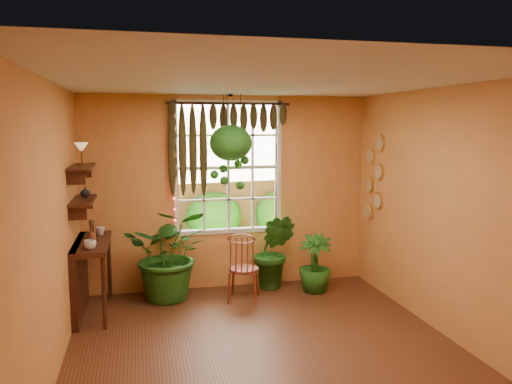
% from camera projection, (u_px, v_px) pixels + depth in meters
% --- Properties ---
extents(floor, '(4.50, 4.50, 0.00)m').
position_uv_depth(floor, '(269.00, 355.00, 5.00)').
color(floor, '#5E2E1B').
rests_on(floor, ground).
extents(ceiling, '(4.50, 4.50, 0.00)m').
position_uv_depth(ceiling, '(270.00, 81.00, 4.64)').
color(ceiling, silver).
rests_on(ceiling, wall_back).
extents(wall_back, '(4.00, 0.00, 4.00)m').
position_uv_depth(wall_back, '(229.00, 193.00, 6.99)').
color(wall_back, '#DF8E4C').
rests_on(wall_back, floor).
extents(wall_left, '(0.00, 4.50, 4.50)m').
position_uv_depth(wall_left, '(49.00, 233.00, 4.37)').
color(wall_left, '#DF8E4C').
rests_on(wall_left, floor).
extents(wall_right, '(0.00, 4.50, 4.50)m').
position_uv_depth(wall_right, '(452.00, 215.00, 5.28)').
color(wall_right, '#DF8E4C').
rests_on(wall_right, floor).
extents(window, '(1.52, 0.10, 1.86)m').
position_uv_depth(window, '(228.00, 168.00, 6.98)').
color(window, white).
rests_on(window, wall_back).
extents(valance_vine, '(1.70, 0.12, 1.10)m').
position_uv_depth(valance_vine, '(223.00, 126.00, 6.76)').
color(valance_vine, '#3A1A10').
rests_on(valance_vine, window).
extents(string_lights, '(0.03, 0.03, 1.54)m').
position_uv_depth(string_lights, '(174.00, 166.00, 6.71)').
color(string_lights, '#FF2633').
rests_on(string_lights, window).
extents(wall_plates, '(0.04, 0.32, 1.10)m').
position_uv_depth(wall_plates, '(374.00, 178.00, 6.97)').
color(wall_plates, beige).
rests_on(wall_plates, wall_right).
extents(counter_ledge, '(0.40, 1.20, 0.90)m').
position_uv_depth(counter_ledge, '(83.00, 270.00, 6.04)').
color(counter_ledge, '#3A1A10').
rests_on(counter_ledge, floor).
extents(shelf_lower, '(0.25, 0.90, 0.04)m').
position_uv_depth(shelf_lower, '(83.00, 200.00, 5.93)').
color(shelf_lower, '#3A1A10').
rests_on(shelf_lower, wall_left).
extents(shelf_upper, '(0.25, 0.90, 0.04)m').
position_uv_depth(shelf_upper, '(82.00, 167.00, 5.88)').
color(shelf_upper, '#3A1A10').
rests_on(shelf_upper, wall_left).
extents(backyard, '(14.00, 10.00, 12.00)m').
position_uv_depth(backyard, '(204.00, 169.00, 11.52)').
color(backyard, '#255719').
rests_on(backyard, ground).
extents(windsor_chair, '(0.51, 0.52, 1.06)m').
position_uv_depth(windsor_chair, '(243.00, 278.00, 6.52)').
color(windsor_chair, maroon).
rests_on(windsor_chair, floor).
extents(potted_plant_left, '(1.25, 1.12, 1.24)m').
position_uv_depth(potted_plant_left, '(170.00, 253.00, 6.54)').
color(potted_plant_left, '#1C4512').
rests_on(potted_plant_left, floor).
extents(potted_plant_mid, '(0.73, 0.67, 1.06)m').
position_uv_depth(potted_plant_mid, '(274.00, 251.00, 7.00)').
color(potted_plant_mid, '#1C4512').
rests_on(potted_plant_mid, floor).
extents(potted_plant_right, '(0.58, 0.58, 0.80)m').
position_uv_depth(potted_plant_right, '(315.00, 263.00, 6.87)').
color(potted_plant_right, '#1C4512').
rests_on(potted_plant_right, floor).
extents(hanging_basket, '(0.57, 0.57, 1.28)m').
position_uv_depth(hanging_basket, '(231.00, 149.00, 6.66)').
color(hanging_basket, black).
rests_on(hanging_basket, ceiling).
extents(cup_a, '(0.17, 0.17, 0.11)m').
position_uv_depth(cup_a, '(90.00, 245.00, 5.62)').
color(cup_a, silver).
rests_on(cup_a, counter_ledge).
extents(cup_b, '(0.13, 0.13, 0.11)m').
position_uv_depth(cup_b, '(100.00, 231.00, 6.34)').
color(cup_b, beige).
rests_on(cup_b, counter_ledge).
extents(brush_jar, '(0.08, 0.08, 0.31)m').
position_uv_depth(brush_jar, '(92.00, 230.00, 6.09)').
color(brush_jar, brown).
rests_on(brush_jar, counter_ledge).
extents(shelf_vase, '(0.13, 0.13, 0.12)m').
position_uv_depth(shelf_vase, '(85.00, 192.00, 6.12)').
color(shelf_vase, '#B2AD99').
rests_on(shelf_vase, shelf_lower).
extents(tiffany_lamp, '(0.16, 0.16, 0.27)m').
position_uv_depth(tiffany_lamp, '(81.00, 149.00, 5.77)').
color(tiffany_lamp, brown).
rests_on(tiffany_lamp, shelf_upper).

